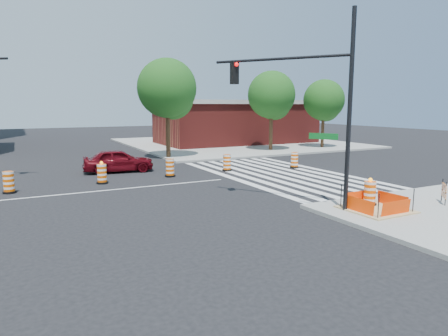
{
  "coord_description": "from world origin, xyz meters",
  "views": [
    {
      "loc": [
        -2.82,
        -19.35,
        4.05
      ],
      "look_at": [
        4.96,
        -4.34,
        1.4
      ],
      "focal_mm": 32.0,
      "sensor_mm": 36.0,
      "label": 1
    }
  ],
  "objects": [
    {
      "name": "ground",
      "position": [
        0.0,
        0.0,
        0.0
      ],
      "size": [
        120.0,
        120.0,
        0.0
      ],
      "primitive_type": "plane",
      "color": "black",
      "rests_on": "ground"
    },
    {
      "name": "sidewalk_ne",
      "position": [
        18.0,
        18.0,
        0.07
      ],
      "size": [
        22.0,
        22.0,
        0.15
      ],
      "primitive_type": "cube",
      "color": "gray",
      "rests_on": "ground"
    },
    {
      "name": "crosswalk_east",
      "position": [
        10.95,
        0.0,
        0.01
      ],
      "size": [
        6.75,
        13.5,
        0.01
      ],
      "color": "silver",
      "rests_on": "ground"
    },
    {
      "name": "lane_centerline",
      "position": [
        0.0,
        0.0,
        0.01
      ],
      "size": [
        14.0,
        0.12,
        0.01
      ],
      "primitive_type": "cube",
      "color": "silver",
      "rests_on": "ground"
    },
    {
      "name": "excavation_pit",
      "position": [
        9.0,
        -9.0,
        0.22
      ],
      "size": [
        2.2,
        2.2,
        0.9
      ],
      "color": "tan",
      "rests_on": "ground"
    },
    {
      "name": "brick_storefront",
      "position": [
        18.0,
        18.0,
        2.32
      ],
      "size": [
        16.5,
        8.5,
        4.6
      ],
      "color": "maroon",
      "rests_on": "ground"
    },
    {
      "name": "red_coupe",
      "position": [
        2.57,
        5.17,
        0.72
      ],
      "size": [
        4.36,
        2.14,
        1.43
      ],
      "primitive_type": "imported",
      "rotation": [
        0.0,
        0.0,
        1.46
      ],
      "color": "#57070F",
      "rests_on": "ground"
    },
    {
      "name": "signal_pole_se",
      "position": [
        7.09,
        -7.2,
        4.52
      ],
      "size": [
        3.26,
        4.64,
        7.35
      ],
      "rotation": [
        0.0,
        0.0,
        2.18
      ],
      "color": "black",
      "rests_on": "ground"
    },
    {
      "name": "pit_drum",
      "position": [
        9.29,
        -8.41,
        0.61
      ],
      "size": [
        0.57,
        0.57,
        1.11
      ],
      "color": "black",
      "rests_on": "ground"
    },
    {
      "name": "barricade",
      "position": [
        12.24,
        -9.51,
        0.67
      ],
      "size": [
        0.6,
        0.59,
        0.95
      ],
      "rotation": [
        0.0,
        0.0,
        0.78
      ],
      "color": "#E55504",
      "rests_on": "ground"
    },
    {
      "name": "tree_north_c",
      "position": [
        7.47,
        9.76,
        5.09
      ],
      "size": [
        4.46,
        4.46,
        7.58
      ],
      "color": "#382314",
      "rests_on": "ground"
    },
    {
      "name": "tree_north_d",
      "position": [
        17.17,
        10.15,
        4.73
      ],
      "size": [
        4.15,
        4.15,
        7.05
      ],
      "color": "#382314",
      "rests_on": "ground"
    },
    {
      "name": "tree_north_e",
      "position": [
        22.87,
        9.9,
        4.34
      ],
      "size": [
        3.81,
        3.81,
        6.47
      ],
      "color": "#382314",
      "rests_on": "ground"
    },
    {
      "name": "median_drum_2",
      "position": [
        -3.34,
        1.48,
        0.48
      ],
      "size": [
        0.6,
        0.6,
        1.02
      ],
      "color": "black",
      "rests_on": "ground"
    },
    {
      "name": "median_drum_3",
      "position": [
        0.96,
        1.85,
        0.49
      ],
      "size": [
        0.6,
        0.6,
        1.18
      ],
      "color": "black",
      "rests_on": "ground"
    },
    {
      "name": "median_drum_4",
      "position": [
        4.83,
        2.15,
        0.48
      ],
      "size": [
        0.6,
        0.6,
        1.02
      ],
      "color": "black",
      "rests_on": "ground"
    },
    {
      "name": "median_drum_5",
      "position": [
        8.69,
        2.46,
        0.48
      ],
      "size": [
        0.6,
        0.6,
        1.02
      ],
      "color": "black",
      "rests_on": "ground"
    },
    {
      "name": "median_drum_6",
      "position": [
        13.17,
        1.47,
        0.48
      ],
      "size": [
        0.6,
        0.6,
        1.02
      ],
      "color": "black",
      "rests_on": "ground"
    }
  ]
}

